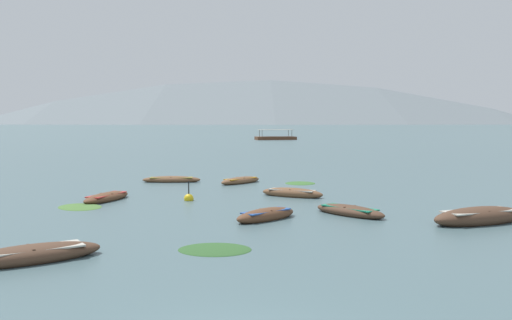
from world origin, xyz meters
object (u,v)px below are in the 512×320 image
at_px(rowboat_5, 241,181).
at_px(rowboat_6, 350,211).
at_px(rowboat_3, 292,193).
at_px(rowboat_7, 266,215).
at_px(rowboat_1, 172,180).
at_px(ferry_0, 275,138).
at_px(rowboat_2, 480,217).
at_px(mooring_buoy, 189,198).
at_px(rowboat_0, 31,255).
at_px(rowboat_4, 107,197).

relative_size(rowboat_5, rowboat_6, 0.95).
distance_m(rowboat_3, rowboat_7, 7.16).
bearing_deg(rowboat_1, ferry_0, 81.91).
bearing_deg(rowboat_2, mooring_buoy, 151.96).
relative_size(rowboat_3, rowboat_6, 1.03).
bearing_deg(rowboat_5, rowboat_3, -66.59).
bearing_deg(mooring_buoy, rowboat_6, -31.23).
bearing_deg(rowboat_2, rowboat_3, 130.60).
xyz_separation_m(rowboat_3, rowboat_7, (-1.74, -6.95, 0.00)).
bearing_deg(mooring_buoy, rowboat_1, 102.99).
relative_size(rowboat_2, rowboat_3, 1.30).
height_order(rowboat_1, rowboat_6, rowboat_6).
bearing_deg(rowboat_5, rowboat_7, -85.42).
bearing_deg(rowboat_0, rowboat_2, 19.71).
bearing_deg(rowboat_5, rowboat_4, -131.70).
xyz_separation_m(rowboat_1, rowboat_7, (5.74, -14.28, 0.03)).
distance_m(rowboat_5, ferry_0, 89.94).
bearing_deg(rowboat_0, rowboat_6, 35.22).
bearing_deg(rowboat_3, rowboat_6, -71.63).
height_order(rowboat_6, ferry_0, ferry_0).
height_order(ferry_0, mooring_buoy, ferry_0).
bearing_deg(rowboat_6, rowboat_2, -22.75).
distance_m(rowboat_5, rowboat_7, 13.49).
xyz_separation_m(rowboat_0, rowboat_5, (6.03, 20.01, -0.03)).
distance_m(rowboat_0, rowboat_5, 20.90).
distance_m(rowboat_3, mooring_buoy, 5.64).
relative_size(rowboat_4, ferry_0, 0.39).
bearing_deg(rowboat_7, rowboat_6, 15.99).
height_order(rowboat_3, rowboat_5, rowboat_3).
bearing_deg(rowboat_1, rowboat_6, -54.49).
bearing_deg(rowboat_6, rowboat_4, 158.27).
distance_m(rowboat_1, rowboat_3, 10.47).
relative_size(rowboat_0, rowboat_2, 0.87).
bearing_deg(rowboat_4, rowboat_7, -35.59).
xyz_separation_m(rowboat_4, mooring_buoy, (4.24, -0.15, -0.05)).
xyz_separation_m(rowboat_3, rowboat_4, (-9.71, -1.24, -0.02)).
relative_size(ferry_0, mooring_buoy, 8.41).
bearing_deg(rowboat_4, ferry_0, 81.33).
bearing_deg(rowboat_0, mooring_buoy, 74.44).
height_order(rowboat_0, rowboat_2, rowboat_2).
xyz_separation_m(rowboat_1, rowboat_2, (14.26, -15.24, 0.09)).
bearing_deg(ferry_0, rowboat_2, -89.09).
bearing_deg(rowboat_6, rowboat_1, 125.51).
distance_m(rowboat_0, rowboat_6, 13.22).
xyz_separation_m(rowboat_0, rowboat_1, (1.36, 20.84, -0.03)).
bearing_deg(rowboat_3, rowboat_0, -123.19).
bearing_deg(ferry_0, rowboat_1, -98.09).
distance_m(rowboat_4, mooring_buoy, 4.25).
distance_m(rowboat_0, rowboat_3, 16.15).
bearing_deg(rowboat_6, ferry_0, 88.21).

